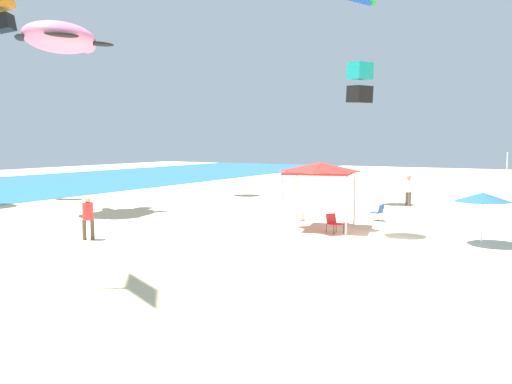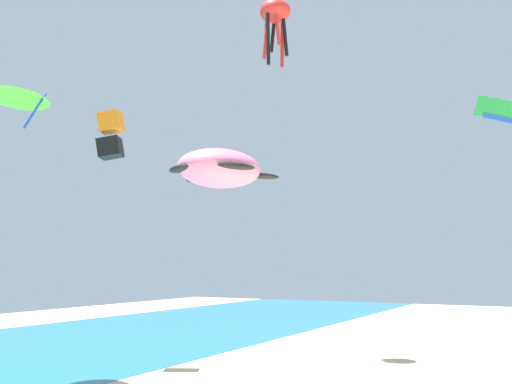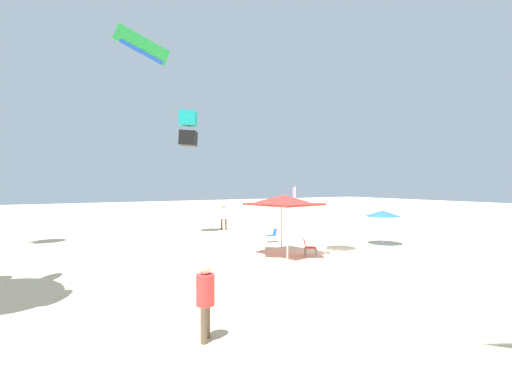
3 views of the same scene
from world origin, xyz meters
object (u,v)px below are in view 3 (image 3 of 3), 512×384
at_px(person_far_stroller, 224,215).
at_px(folding_chair_facing_ocean, 272,234).
at_px(banner_flag, 295,203).
at_px(kite_box_teal, 188,128).
at_px(kite_parafoil_green, 142,46).
at_px(canopy_tent, 284,200).
at_px(person_watching_sky, 205,295).
at_px(beach_umbrella, 382,213).
at_px(folding_chair_left_of_tent, 308,246).
at_px(cooler_box, 234,249).

bearing_deg(person_far_stroller, folding_chair_facing_ocean, 136.62).
bearing_deg(banner_flag, kite_box_teal, 81.37).
bearing_deg(kite_parafoil_green, canopy_tent, -74.73).
bearing_deg(person_watching_sky, beach_umbrella, 150.93).
distance_m(canopy_tent, banner_flag, 11.02).
height_order(folding_chair_left_of_tent, banner_flag, banner_flag).
height_order(canopy_tent, cooler_box, canopy_tent).
relative_size(canopy_tent, kite_box_teal, 1.42).
xyz_separation_m(folding_chair_facing_ocean, banner_flag, (4.92, -5.34, 1.55)).
bearing_deg(person_watching_sky, folding_chair_left_of_tent, 163.39).
xyz_separation_m(canopy_tent, kite_parafoil_green, (13.88, 3.76, 11.57)).
bearing_deg(person_far_stroller, canopy_tent, 127.41).
distance_m(banner_flag, person_watching_sky, 20.89).
relative_size(canopy_tent, folding_chair_left_of_tent, 4.33).
distance_m(banner_flag, person_far_stroller, 5.81).
bearing_deg(canopy_tent, kite_box_teal, 8.69).
xyz_separation_m(canopy_tent, cooler_box, (1.75, 1.91, -2.51)).
height_order(person_watching_sky, person_far_stroller, person_far_stroller).
height_order(canopy_tent, banner_flag, banner_flag).
distance_m(beach_umbrella, folding_chair_left_of_tent, 5.98).
bearing_deg(person_far_stroller, person_watching_sky, 109.56).
bearing_deg(kite_box_teal, folding_chair_left_of_tent, -137.28).
bearing_deg(folding_chair_left_of_tent, beach_umbrella, -54.13).
bearing_deg(kite_box_teal, kite_parafoil_green, 58.73).
height_order(person_watching_sky, kite_box_teal, kite_box_teal).
bearing_deg(canopy_tent, banner_flag, -39.24).
bearing_deg(kite_parafoil_green, folding_chair_left_of_tent, -72.06).
bearing_deg(person_far_stroller, folding_chair_left_of_tent, 132.76).
relative_size(beach_umbrella, kite_box_teal, 0.82).
bearing_deg(kite_box_teal, cooler_box, -153.26).
bearing_deg(kite_parafoil_green, person_far_stroller, -33.93).
bearing_deg(beach_umbrella, person_watching_sky, 115.88).
bearing_deg(canopy_tent, person_far_stroller, -8.29).
bearing_deg(folding_chair_left_of_tent, kite_parafoil_green, 49.87).
height_order(cooler_box, kite_box_teal, kite_box_teal).
distance_m(folding_chair_left_of_tent, person_far_stroller, 11.08).
relative_size(kite_parafoil_green, kite_box_teal, 1.75).
xyz_separation_m(folding_chair_left_of_tent, kite_box_teal, (10.52, 2.44, 7.02)).
relative_size(canopy_tent, cooler_box, 5.30).
distance_m(canopy_tent, person_watching_sky, 10.05).
distance_m(beach_umbrella, banner_flag, 8.85).
height_order(kite_parafoil_green, kite_box_teal, kite_parafoil_green).
distance_m(beach_umbrella, person_far_stroller, 11.90).
height_order(canopy_tent, folding_chair_facing_ocean, canopy_tent).
height_order(canopy_tent, beach_umbrella, canopy_tent).
height_order(canopy_tent, kite_parafoil_green, kite_parafoil_green).
xyz_separation_m(person_watching_sky, kite_box_teal, (16.80, -5.50, 6.46)).
distance_m(folding_chair_left_of_tent, kite_parafoil_green, 20.64).
relative_size(cooler_box, person_far_stroller, 0.35).
distance_m(canopy_tent, folding_chair_facing_ocean, 4.53).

